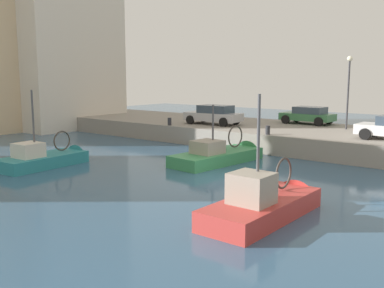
{
  "coord_description": "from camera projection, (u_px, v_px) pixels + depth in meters",
  "views": [
    {
      "loc": [
        -16.48,
        -11.16,
        4.79
      ],
      "look_at": [
        1.51,
        3.25,
        1.2
      ],
      "focal_mm": 41.52,
      "sensor_mm": 36.0,
      "label": 1
    }
  ],
  "objects": [
    {
      "name": "fishing_boat_teal",
      "position": [
        49.0,
        163.0,
        23.75
      ],
      "size": [
        5.56,
        2.26,
        4.92
      ],
      "color": "teal",
      "rests_on": "ground"
    },
    {
      "name": "fishing_boat_green",
      "position": [
        222.0,
        160.0,
        24.74
      ],
      "size": [
        6.66,
        2.78,
        4.17
      ],
      "color": "#388951",
      "rests_on": "ground"
    },
    {
      "name": "quay_streetlamp",
      "position": [
        349.0,
        80.0,
        29.2
      ],
      "size": [
        0.36,
        0.36,
        4.83
      ],
      "color": "#38383D",
      "rests_on": "quay_wall"
    },
    {
      "name": "fishing_boat_red",
      "position": [
        268.0,
        212.0,
        15.26
      ],
      "size": [
        6.0,
        2.2,
        5.06
      ],
      "color": "#BC3833",
      "rests_on": "ground"
    },
    {
      "name": "mooring_bollard_mid",
      "position": [
        170.0,
        122.0,
        31.96
      ],
      "size": [
        0.28,
        0.28,
        0.55
      ],
      "primitive_type": "cylinder",
      "color": "#2D2D33",
      "rests_on": "quay_wall"
    },
    {
      "name": "quay_wall",
      "position": [
        325.0,
        140.0,
        29.12
      ],
      "size": [
        9.0,
        56.0,
        1.2
      ],
      "primitive_type": "cube",
      "color": "gray",
      "rests_on": "ground"
    },
    {
      "name": "water_surface",
      "position": [
        227.0,
        181.0,
        20.34
      ],
      "size": [
        80.0,
        80.0,
        0.0
      ],
      "primitive_type": "plane",
      "color": "#335675",
      "rests_on": "ground"
    },
    {
      "name": "waterfront_building_west",
      "position": [
        53.0,
        18.0,
        40.43
      ],
      "size": [
        9.74,
        9.26,
        19.79
      ],
      "color": "silver",
      "rests_on": "ground"
    },
    {
      "name": "parked_car_green",
      "position": [
        308.0,
        115.0,
        32.81
      ],
      "size": [
        2.07,
        3.86,
        1.28
      ],
      "color": "#387547",
      "rests_on": "quay_wall"
    },
    {
      "name": "parked_car_silver",
      "position": [
        214.0,
        115.0,
        32.55
      ],
      "size": [
        2.13,
        4.33,
        1.41
      ],
      "color": "#B7B7BC",
      "rests_on": "quay_wall"
    },
    {
      "name": "mooring_bollard_south",
      "position": [
        268.0,
        130.0,
        27.02
      ],
      "size": [
        0.28,
        0.28,
        0.55
      ],
      "primitive_type": "cylinder",
      "color": "#2D2D33",
      "rests_on": "quay_wall"
    }
  ]
}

